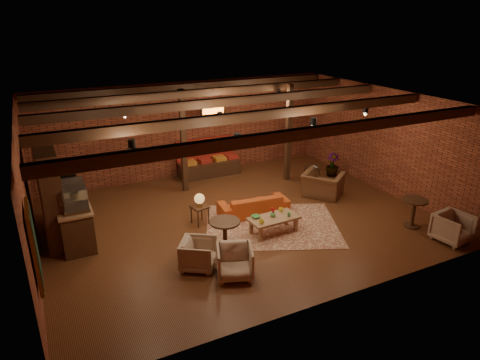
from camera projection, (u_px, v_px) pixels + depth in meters
name	position (u px, v px, depth m)	size (l,w,h in m)	color
floor	(238.00, 219.00, 11.69)	(10.00, 10.00, 0.00)	#39200E
ceiling	(238.00, 103.00, 10.54)	(10.00, 8.00, 0.02)	black
wall_back	(187.00, 129.00, 14.46)	(10.00, 0.02, 3.20)	maroon
wall_front	(335.00, 228.00, 7.77)	(10.00, 0.02, 3.20)	maroon
wall_left	(27.00, 198.00, 9.05)	(0.02, 8.00, 3.20)	maroon
wall_right	(384.00, 141.00, 13.18)	(0.02, 8.00, 3.20)	maroon
ceiling_beams	(238.00, 107.00, 10.58)	(9.80, 6.40, 0.22)	black
ceiling_pipe	(213.00, 105.00, 12.00)	(0.12, 0.12, 9.60)	black
post_left	(183.00, 142.00, 13.04)	(0.16, 0.16, 3.20)	black
post_right	(289.00, 134.00, 13.94)	(0.16, 0.16, 3.20)	black
service_counter	(72.00, 207.00, 10.55)	(0.80, 2.50, 1.60)	black
plant_counter	(73.00, 187.00, 10.61)	(0.35, 0.39, 0.30)	#337F33
shelving_hutch	(51.00, 193.00, 10.32)	(0.52, 2.00, 2.40)	black
chalkboard_menu	(35.00, 246.00, 7.16)	(0.08, 0.96, 1.46)	black
banquette	(209.00, 161.00, 14.73)	(2.10, 0.70, 1.00)	#A2251B
service_sign	(213.00, 111.00, 13.68)	(0.86, 0.06, 0.30)	orange
ceiling_spotlights	(238.00, 116.00, 10.66)	(6.40, 4.40, 0.28)	black
rug	(272.00, 225.00, 11.34)	(3.43, 2.62, 0.01)	maroon
sofa	(254.00, 205.00, 11.90)	(1.94, 0.76, 0.57)	#B74419
coffee_table	(273.00, 219.00, 10.83)	(1.30, 0.69, 0.69)	#8C5D41
side_table_lamp	(199.00, 201.00, 11.21)	(0.49, 0.49, 0.86)	black
round_table_left	(225.00, 230.00, 10.00)	(0.72, 0.72, 0.75)	black
armchair_a	(198.00, 253.00, 9.33)	(0.72, 0.67, 0.74)	beige
armchair_b	(235.00, 260.00, 9.01)	(0.74, 0.70, 0.77)	beige
armchair_right	(323.00, 181.00, 13.01)	(1.15, 0.74, 1.00)	brown
side_table_book	(312.00, 169.00, 14.17)	(0.52, 0.52, 0.52)	black
round_table_right	(414.00, 209.00, 11.10)	(0.66, 0.66, 0.77)	black
armchair_far	(453.00, 226.00, 10.43)	(0.77, 0.72, 0.79)	beige
plant_tall	(334.00, 142.00, 14.43)	(1.35, 1.35, 2.40)	#4C7F4C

